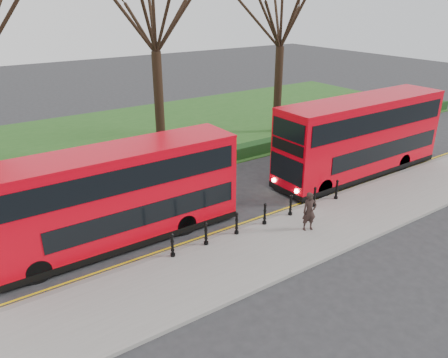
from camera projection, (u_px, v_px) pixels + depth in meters
ground at (221, 224)px, 20.54m from camera, size 120.00×120.00×0.00m
pavement at (262, 251)px, 18.23m from camera, size 60.00×4.00×0.15m
kerb at (234, 231)px, 19.75m from camera, size 60.00×0.25×0.16m
grass_verge at (106, 142)px, 31.92m from camera, size 60.00×18.00×0.06m
hedge at (156, 172)px, 25.55m from camera, size 60.00×0.90×0.80m
yellow_line_outer at (230, 230)px, 20.00m from camera, size 60.00×0.10×0.01m
yellow_line_inner at (227, 228)px, 20.16m from camera, size 60.00×0.10×0.01m
tree_mid at (154, 13)px, 25.69m from camera, size 7.89×7.89×12.33m
tree_right at (281, 16)px, 31.06m from camera, size 7.54×7.54×11.78m
bollard_row at (265, 214)px, 20.05m from camera, size 9.75×0.15×1.00m
bus_lead at (118, 197)px, 18.32m from camera, size 10.57×2.43×4.20m
bus_rear at (361, 137)px, 25.37m from camera, size 11.51×2.64×4.58m
pedestrian at (309, 211)px, 19.42m from camera, size 0.76×0.63×1.80m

